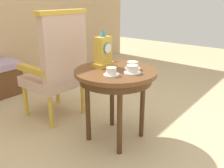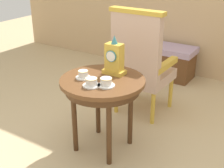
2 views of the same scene
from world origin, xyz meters
name	(u,v)px [view 2 (image 2 of 2)]	position (x,y,z in m)	size (l,w,h in m)	color
ground_plane	(96,150)	(0.00, 0.00, 0.00)	(10.00, 10.00, 0.00)	tan
side_table	(103,88)	(0.02, 0.08, 0.59)	(0.71, 0.71, 0.66)	brown
teacup_left	(83,75)	(-0.12, 0.01, 0.69)	(0.13, 0.13, 0.07)	white
teacup_right	(91,82)	(0.03, -0.09, 0.70)	(0.14, 0.14, 0.07)	white
teacup_center	(106,82)	(0.13, -0.02, 0.70)	(0.14, 0.14, 0.07)	white
mantel_clock	(114,59)	(0.04, 0.23, 0.80)	(0.19, 0.11, 0.34)	gold
armchair	(141,62)	(0.00, 0.81, 0.59)	(0.56, 0.54, 1.14)	#CCA893
window_bench	(156,59)	(-0.34, 1.95, 0.22)	(1.08, 0.40, 0.44)	#B299B7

